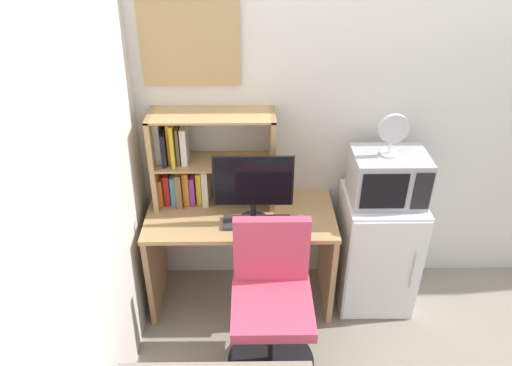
{
  "coord_description": "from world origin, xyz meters",
  "views": [
    {
      "loc": [
        -0.87,
        -2.89,
        2.58
      ],
      "look_at": [
        -0.84,
        -0.32,
        0.99
      ],
      "focal_mm": 34.38,
      "sensor_mm": 36.0,
      "label": 1
    }
  ],
  "objects_px": {
    "microwave": "(388,177)",
    "desk_fan": "(393,132)",
    "computer_mouse": "(302,219)",
    "keyboard": "(257,222)",
    "hutch_bookshelf": "(195,161)",
    "wall_corkboard": "(190,43)",
    "mini_fridge": "(376,250)",
    "desk_chair": "(271,308)",
    "monitor": "(253,185)"
  },
  "relations": [
    {
      "from": "microwave",
      "to": "desk_fan",
      "type": "bearing_deg",
      "value": -160.52
    },
    {
      "from": "computer_mouse",
      "to": "microwave",
      "type": "distance_m",
      "value": 0.6
    },
    {
      "from": "keyboard",
      "to": "desk_fan",
      "type": "relative_size",
      "value": 1.58
    },
    {
      "from": "hutch_bookshelf",
      "to": "wall_corkboard",
      "type": "bearing_deg",
      "value": 86.84
    },
    {
      "from": "computer_mouse",
      "to": "wall_corkboard",
      "type": "height_order",
      "value": "wall_corkboard"
    },
    {
      "from": "microwave",
      "to": "keyboard",
      "type": "bearing_deg",
      "value": -171.52
    },
    {
      "from": "hutch_bookshelf",
      "to": "mini_fridge",
      "type": "xyz_separation_m",
      "value": [
        1.22,
        -0.16,
        -0.62
      ]
    },
    {
      "from": "computer_mouse",
      "to": "mini_fridge",
      "type": "xyz_separation_m",
      "value": [
        0.54,
        0.09,
        -0.33
      ]
    },
    {
      "from": "computer_mouse",
      "to": "microwave",
      "type": "relative_size",
      "value": 0.22
    },
    {
      "from": "desk_fan",
      "to": "desk_chair",
      "type": "bearing_deg",
      "value": -143.88
    },
    {
      "from": "keyboard",
      "to": "wall_corkboard",
      "type": "relative_size",
      "value": 0.73
    },
    {
      "from": "keyboard",
      "to": "desk_fan",
      "type": "distance_m",
      "value": 0.99
    },
    {
      "from": "keyboard",
      "to": "computer_mouse",
      "type": "height_order",
      "value": "computer_mouse"
    },
    {
      "from": "desk_chair",
      "to": "wall_corkboard",
      "type": "bearing_deg",
      "value": 120.4
    },
    {
      "from": "wall_corkboard",
      "to": "monitor",
      "type": "bearing_deg",
      "value": -44.19
    },
    {
      "from": "hutch_bookshelf",
      "to": "desk_chair",
      "type": "xyz_separation_m",
      "value": [
        0.48,
        -0.69,
        -0.62
      ]
    },
    {
      "from": "wall_corkboard",
      "to": "hutch_bookshelf",
      "type": "bearing_deg",
      "value": -93.16
    },
    {
      "from": "microwave",
      "to": "desk_chair",
      "type": "distance_m",
      "value": 1.08
    },
    {
      "from": "hutch_bookshelf",
      "to": "mini_fridge",
      "type": "height_order",
      "value": "hutch_bookshelf"
    },
    {
      "from": "desk_fan",
      "to": "desk_chair",
      "type": "relative_size",
      "value": 0.28
    },
    {
      "from": "computer_mouse",
      "to": "microwave",
      "type": "bearing_deg",
      "value": 10.0
    },
    {
      "from": "keyboard",
      "to": "microwave",
      "type": "distance_m",
      "value": 0.87
    },
    {
      "from": "microwave",
      "to": "hutch_bookshelf",
      "type": "bearing_deg",
      "value": 172.68
    },
    {
      "from": "monitor",
      "to": "computer_mouse",
      "type": "height_order",
      "value": "monitor"
    },
    {
      "from": "computer_mouse",
      "to": "desk_fan",
      "type": "xyz_separation_m",
      "value": [
        0.52,
        0.09,
        0.56
      ]
    },
    {
      "from": "keyboard",
      "to": "microwave",
      "type": "relative_size",
      "value": 0.93
    },
    {
      "from": "monitor",
      "to": "microwave",
      "type": "height_order",
      "value": "monitor"
    },
    {
      "from": "keyboard",
      "to": "wall_corkboard",
      "type": "bearing_deg",
      "value": 134.87
    },
    {
      "from": "keyboard",
      "to": "mini_fridge",
      "type": "bearing_deg",
      "value": 8.27
    },
    {
      "from": "hutch_bookshelf",
      "to": "computer_mouse",
      "type": "distance_m",
      "value": 0.78
    },
    {
      "from": "desk_chair",
      "to": "wall_corkboard",
      "type": "xyz_separation_m",
      "value": [
        -0.47,
        0.8,
        1.35
      ]
    },
    {
      "from": "keyboard",
      "to": "mini_fridge",
      "type": "relative_size",
      "value": 0.5
    },
    {
      "from": "computer_mouse",
      "to": "keyboard",
      "type": "bearing_deg",
      "value": -174.45
    },
    {
      "from": "hutch_bookshelf",
      "to": "mini_fridge",
      "type": "relative_size",
      "value": 0.93
    },
    {
      "from": "hutch_bookshelf",
      "to": "microwave",
      "type": "distance_m",
      "value": 1.23
    },
    {
      "from": "microwave",
      "to": "monitor",
      "type": "bearing_deg",
      "value": -173.99
    },
    {
      "from": "computer_mouse",
      "to": "microwave",
      "type": "xyz_separation_m",
      "value": [
        0.54,
        0.09,
        0.25
      ]
    },
    {
      "from": "mini_fridge",
      "to": "desk_chair",
      "type": "bearing_deg",
      "value": -144.35
    },
    {
      "from": "desk_chair",
      "to": "hutch_bookshelf",
      "type": "bearing_deg",
      "value": 124.65
    },
    {
      "from": "hutch_bookshelf",
      "to": "computer_mouse",
      "type": "relative_size",
      "value": 7.74
    },
    {
      "from": "monitor",
      "to": "desk_fan",
      "type": "xyz_separation_m",
      "value": [
        0.83,
        0.08,
        0.31
      ]
    },
    {
      "from": "desk_chair",
      "to": "wall_corkboard",
      "type": "distance_m",
      "value": 1.64
    },
    {
      "from": "desk_chair",
      "to": "microwave",
      "type": "bearing_deg",
      "value": 35.8
    },
    {
      "from": "keyboard",
      "to": "microwave",
      "type": "height_order",
      "value": "microwave"
    },
    {
      "from": "mini_fridge",
      "to": "keyboard",
      "type": "bearing_deg",
      "value": -171.73
    },
    {
      "from": "mini_fridge",
      "to": "microwave",
      "type": "relative_size",
      "value": 1.85
    },
    {
      "from": "keyboard",
      "to": "desk_fan",
      "type": "bearing_deg",
      "value": 8.24
    },
    {
      "from": "desk_fan",
      "to": "wall_corkboard",
      "type": "bearing_deg",
      "value": 167.06
    },
    {
      "from": "monitor",
      "to": "keyboard",
      "type": "xyz_separation_m",
      "value": [
        0.02,
        -0.03,
        -0.25
      ]
    },
    {
      "from": "mini_fridge",
      "to": "microwave",
      "type": "distance_m",
      "value": 0.58
    }
  ]
}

